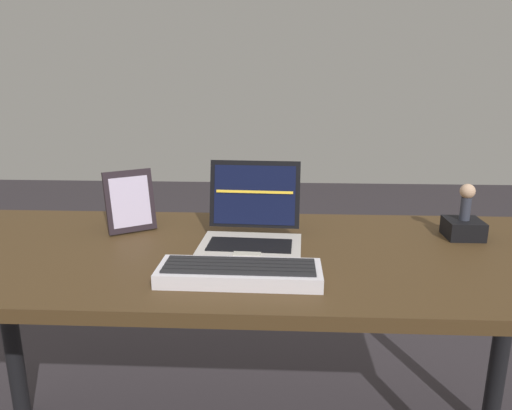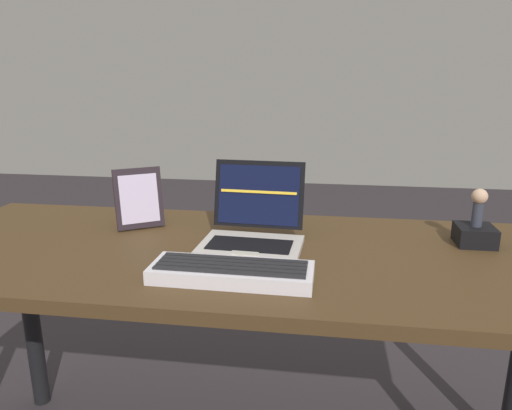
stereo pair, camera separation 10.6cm
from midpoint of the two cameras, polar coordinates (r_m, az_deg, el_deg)
desk at (r=1.20m, az=-4.12°, el=-9.44°), size 1.69×0.65×0.73m
laptop_front at (r=1.19m, az=-3.06°, el=-2.95°), size 0.26×0.23×0.20m
external_keyboard at (r=1.00m, az=-5.06°, el=-8.19°), size 0.34×0.12×0.03m
photo_frame at (r=1.34m, az=-17.11°, el=0.36°), size 0.13×0.11×0.17m
figurine_stand at (r=1.34m, az=21.59°, el=-2.69°), size 0.09×0.09×0.05m
figurine at (r=1.32m, az=21.93°, el=0.69°), size 0.04×0.04×0.10m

